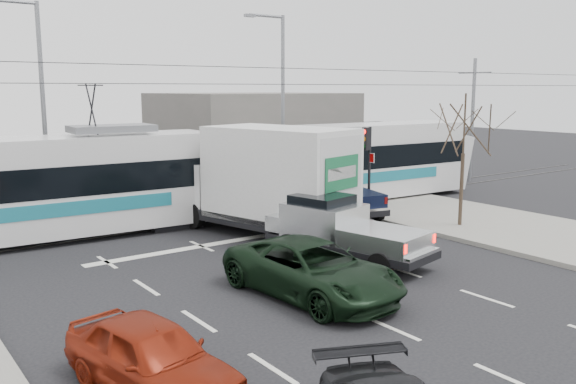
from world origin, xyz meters
TOP-DOWN VIEW (x-y plane):
  - ground at (0.00, 0.00)m, footprint 120.00×120.00m
  - sidewalk_right at (9.00, 0.00)m, footprint 6.00×60.00m
  - rails at (0.00, 10.00)m, footprint 60.00×1.60m
  - building_right at (12.00, 24.00)m, footprint 12.00×10.00m
  - bare_tree at (7.60, 2.50)m, footprint 2.40×2.40m
  - traffic_signal at (6.47, 6.50)m, footprint 0.44×0.44m
  - street_lamp_near at (7.31, 14.00)m, footprint 2.38×0.25m
  - street_lamp_far at (-4.19, 16.00)m, footprint 2.38×0.25m
  - catenary at (0.00, 10.00)m, footprint 60.00×0.20m
  - tram at (0.86, 9.61)m, footprint 26.74×4.27m
  - silver_pickup at (1.09, 2.06)m, footprint 2.98×5.71m
  - box_truck at (1.17, 6.31)m, footprint 4.60×8.34m
  - navy_pickup at (5.55, 7.20)m, footprint 2.89×5.09m
  - green_car at (-1.81, -0.21)m, footprint 2.78×5.36m
  - red_car at (-7.24, -2.51)m, footprint 2.28×4.16m

SIDE VIEW (x-z plane):
  - ground at x=0.00m, z-range 0.00..0.00m
  - rails at x=0.00m, z-range 0.00..0.03m
  - sidewalk_right at x=9.00m, z-range 0.00..0.15m
  - red_car at x=-7.24m, z-range 0.00..1.34m
  - green_car at x=-1.81m, z-range 0.00..1.44m
  - silver_pickup at x=1.09m, z-range -0.01..1.97m
  - navy_pickup at x=5.55m, z-range -0.01..2.01m
  - tram at x=0.86m, z-range -0.79..4.65m
  - box_truck at x=1.17m, z-range -0.02..3.93m
  - building_right at x=12.00m, z-range 0.00..5.00m
  - traffic_signal at x=6.47m, z-range 0.94..4.54m
  - bare_tree at x=7.60m, z-range 1.29..6.29m
  - catenary at x=0.00m, z-range 0.38..7.38m
  - street_lamp_near at x=7.31m, z-range 0.61..9.61m
  - street_lamp_far at x=-4.19m, z-range 0.61..9.61m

